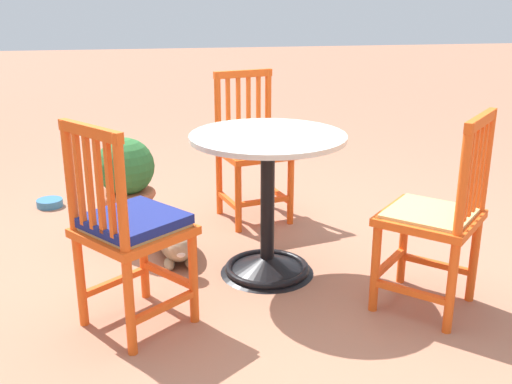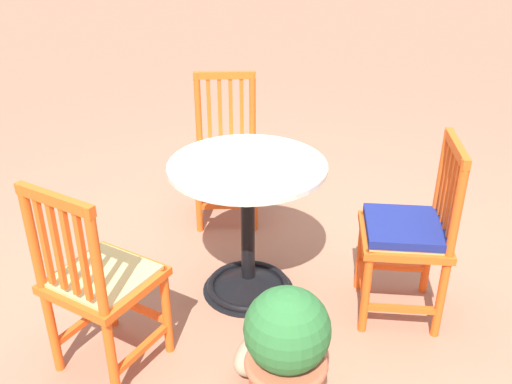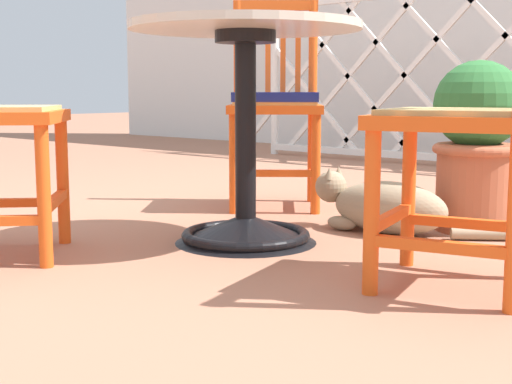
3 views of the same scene
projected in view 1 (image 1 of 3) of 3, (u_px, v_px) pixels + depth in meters
The scene contains 8 objects.
ground_plane at pixel (256, 283), 3.07m from camera, with size 24.00×24.00×0.00m, color #A36B51.
cafe_table at pixel (267, 221), 3.09m from camera, with size 0.76×0.76×0.73m.
orange_chair_tucked_in at pixel (252, 151), 3.81m from camera, with size 0.49×0.49×0.91m.
orange_chair_facing_out at pixel (130, 230), 2.55m from camera, with size 0.56×0.56×0.91m.
orange_chair_by_planter at pixel (436, 219), 2.71m from camera, with size 0.57×0.57×0.91m.
tabby_cat at pixel (177, 242), 3.32m from camera, with size 0.72×0.30×0.23m.
terracotta_planter at pixel (127, 189), 3.43m from camera, with size 0.32×0.32×0.62m.
pet_water_bowl at pixel (50, 203), 4.12m from camera, with size 0.17×0.17×0.05m, color teal.
Camera 1 is at (-2.72, 0.43, 1.41)m, focal length 43.29 mm.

